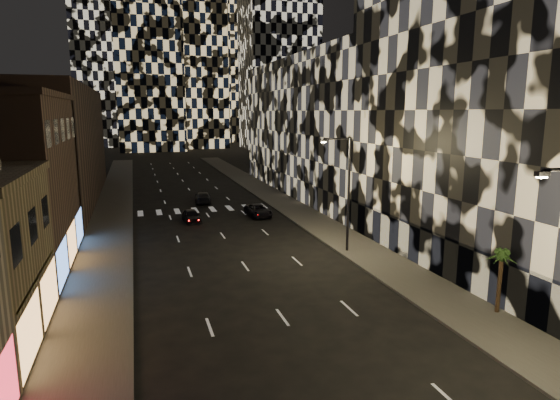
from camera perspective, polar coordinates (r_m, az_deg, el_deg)
sidewalk_left at (r=54.02m, az=-19.84°, el=-1.68°), size 4.00×120.00×0.15m
sidewalk_right at (r=56.64m, az=0.78°, el=-0.48°), size 4.00×120.00×0.15m
curb_left at (r=53.96m, az=-17.61°, el=-1.55°), size 0.20×120.00×0.15m
curb_right at (r=56.04m, az=-1.26°, el=-0.60°), size 0.20×120.00×0.15m
retail_filler_left at (r=63.70m, az=-26.21°, el=5.96°), size 10.00×40.00×14.00m
midrise_right at (r=38.58m, az=28.04°, el=9.37°), size 16.00×25.00×22.00m
midrise_base at (r=34.93m, az=17.66°, el=-5.71°), size 0.60×25.00×3.00m
midrise_filler_right at (r=65.77m, az=7.28°, el=8.83°), size 16.00×40.00×18.00m
streetlight_far at (r=36.79m, az=8.04°, el=1.66°), size 2.55×0.25×9.00m
car_dark_midlane at (r=48.50m, az=-10.75°, el=-1.90°), size 1.83×3.87×1.28m
car_dark_oncoming at (r=58.43m, az=-9.39°, el=0.32°), size 2.47×4.87×1.35m
car_dark_rightlane at (r=50.17m, az=-2.67°, el=-1.30°), size 2.35×4.70×1.28m
palm_tree at (r=28.30m, az=25.39°, el=-6.65°), size 1.84×1.83×3.61m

